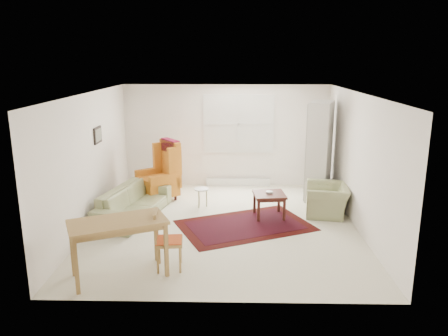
{
  "coord_description": "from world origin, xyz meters",
  "views": [
    {
      "loc": [
        0.18,
        -7.87,
        3.11
      ],
      "look_at": [
        0.0,
        0.3,
        1.05
      ],
      "focal_mm": 35.0,
      "sensor_mm": 36.0,
      "label": 1
    }
  ],
  "objects_px": {
    "cabinet": "(320,151)",
    "desk_chair": "(169,240)",
    "sofa": "(133,197)",
    "wingback_chair": "(157,170)",
    "armchair": "(327,197)",
    "coffee_table": "(269,205)",
    "stool": "(201,197)",
    "desk": "(119,249)"
  },
  "relations": [
    {
      "from": "coffee_table",
      "to": "desk",
      "type": "relative_size",
      "value": 0.45
    },
    {
      "from": "sofa",
      "to": "wingback_chair",
      "type": "distance_m",
      "value": 1.2
    },
    {
      "from": "coffee_table",
      "to": "stool",
      "type": "bearing_deg",
      "value": 157.37
    },
    {
      "from": "wingback_chair",
      "to": "coffee_table",
      "type": "height_order",
      "value": "wingback_chair"
    },
    {
      "from": "cabinet",
      "to": "wingback_chair",
      "type": "bearing_deg",
      "value": -157.92
    },
    {
      "from": "sofa",
      "to": "desk_chair",
      "type": "xyz_separation_m",
      "value": [
        1.03,
        -2.2,
        0.05
      ]
    },
    {
      "from": "coffee_table",
      "to": "sofa",
      "type": "bearing_deg",
      "value": -178.65
    },
    {
      "from": "sofa",
      "to": "armchair",
      "type": "relative_size",
      "value": 2.19
    },
    {
      "from": "armchair",
      "to": "coffee_table",
      "type": "xyz_separation_m",
      "value": [
        -1.2,
        -0.19,
        -0.12
      ]
    },
    {
      "from": "wingback_chair",
      "to": "cabinet",
      "type": "relative_size",
      "value": 0.61
    },
    {
      "from": "wingback_chair",
      "to": "desk_chair",
      "type": "bearing_deg",
      "value": -24.99
    },
    {
      "from": "wingback_chair",
      "to": "cabinet",
      "type": "distance_m",
      "value": 3.65
    },
    {
      "from": "sofa",
      "to": "cabinet",
      "type": "distance_m",
      "value": 4.18
    },
    {
      "from": "sofa",
      "to": "desk_chair",
      "type": "distance_m",
      "value": 2.43
    },
    {
      "from": "sofa",
      "to": "stool",
      "type": "height_order",
      "value": "sofa"
    },
    {
      "from": "wingback_chair",
      "to": "stool",
      "type": "distance_m",
      "value": 1.22
    },
    {
      "from": "sofa",
      "to": "stool",
      "type": "xyz_separation_m",
      "value": [
        1.31,
        0.65,
        -0.21
      ]
    },
    {
      "from": "stool",
      "to": "armchair",
      "type": "bearing_deg",
      "value": -8.6
    },
    {
      "from": "sofa",
      "to": "armchair",
      "type": "bearing_deg",
      "value": -72.94
    },
    {
      "from": "sofa",
      "to": "stool",
      "type": "distance_m",
      "value": 1.48
    },
    {
      "from": "wingback_chair",
      "to": "coffee_table",
      "type": "xyz_separation_m",
      "value": [
        2.42,
        -1.07,
        -0.43
      ]
    },
    {
      "from": "stool",
      "to": "cabinet",
      "type": "height_order",
      "value": "cabinet"
    },
    {
      "from": "stool",
      "to": "desk_chair",
      "type": "bearing_deg",
      "value": -95.61
    },
    {
      "from": "armchair",
      "to": "desk_chair",
      "type": "distance_m",
      "value": 3.79
    },
    {
      "from": "armchair",
      "to": "desk_chair",
      "type": "height_order",
      "value": "desk_chair"
    },
    {
      "from": "desk",
      "to": "desk_chair",
      "type": "distance_m",
      "value": 0.74
    },
    {
      "from": "sofa",
      "to": "armchair",
      "type": "xyz_separation_m",
      "value": [
        3.91,
        0.26,
        -0.05
      ]
    },
    {
      "from": "coffee_table",
      "to": "stool",
      "type": "height_order",
      "value": "coffee_table"
    },
    {
      "from": "wingback_chair",
      "to": "desk",
      "type": "distance_m",
      "value": 3.6
    },
    {
      "from": "wingback_chair",
      "to": "desk_chair",
      "type": "distance_m",
      "value": 3.42
    },
    {
      "from": "desk",
      "to": "desk_chair",
      "type": "xyz_separation_m",
      "value": [
        0.69,
        0.25,
        0.03
      ]
    },
    {
      "from": "cabinet",
      "to": "armchair",
      "type": "bearing_deg",
      "value": -70.28
    },
    {
      "from": "stool",
      "to": "desk_chair",
      "type": "relative_size",
      "value": 0.45
    },
    {
      "from": "sofa",
      "to": "wingback_chair",
      "type": "relative_size",
      "value": 1.53
    },
    {
      "from": "armchair",
      "to": "desk",
      "type": "bearing_deg",
      "value": -43.86
    },
    {
      "from": "sofa",
      "to": "stool",
      "type": "bearing_deg",
      "value": -50.4
    },
    {
      "from": "cabinet",
      "to": "desk_chair",
      "type": "distance_m",
      "value": 4.57
    },
    {
      "from": "armchair",
      "to": "wingback_chair",
      "type": "bearing_deg",
      "value": -94.71
    },
    {
      "from": "wingback_chair",
      "to": "cabinet",
      "type": "bearing_deg",
      "value": 54.86
    },
    {
      "from": "stool",
      "to": "desk",
      "type": "xyz_separation_m",
      "value": [
        -0.97,
        -3.1,
        0.22
      ]
    },
    {
      "from": "cabinet",
      "to": "coffee_table",
      "type": "bearing_deg",
      "value": -114.73
    },
    {
      "from": "desk",
      "to": "coffee_table",
      "type": "bearing_deg",
      "value": 46.7
    }
  ]
}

